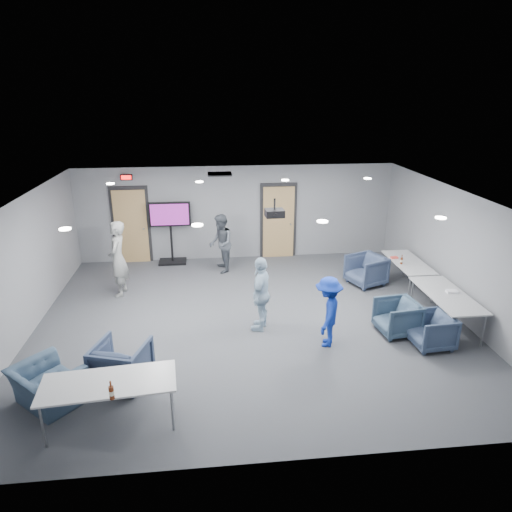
{
  "coord_description": "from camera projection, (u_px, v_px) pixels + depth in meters",
  "views": [
    {
      "loc": [
        -0.82,
        -8.72,
        4.67
      ],
      "look_at": [
        0.2,
        0.75,
        1.2
      ],
      "focal_mm": 32.0,
      "sensor_mm": 36.0,
      "label": 1
    }
  ],
  "objects": [
    {
      "name": "chair_right_a",
      "position": [
        366.0,
        270.0,
        11.54
      ],
      "size": [
        1.08,
        1.07,
        0.76
      ],
      "primitive_type": "imported",
      "rotation": [
        0.0,
        0.0,
        -1.19
      ],
      "color": "#36425D",
      "rests_on": "floor"
    },
    {
      "name": "chair_right_b",
      "position": [
        397.0,
        317.0,
        9.21
      ],
      "size": [
        0.85,
        0.84,
        0.71
      ],
      "primitive_type": "imported",
      "rotation": [
        0.0,
        0.0,
        -1.46
      ],
      "color": "#35485C",
      "rests_on": "floor"
    },
    {
      "name": "wall_back",
      "position": [
        237.0,
        213.0,
        13.11
      ],
      "size": [
        9.0,
        0.02,
        2.7
      ],
      "primitive_type": "cube",
      "color": "gray",
      "rests_on": "floor"
    },
    {
      "name": "person_d",
      "position": [
        328.0,
        312.0,
        8.68
      ],
      "size": [
        0.82,
        1.04,
        1.4
      ],
      "primitive_type": "imported",
      "rotation": [
        0.0,
        0.0,
        -1.96
      ],
      "color": "#17319B",
      "rests_on": "floor"
    },
    {
      "name": "wall_left",
      "position": [
        22.0,
        271.0,
        8.92
      ],
      "size": [
        0.02,
        8.0,
        2.7
      ],
      "primitive_type": "cube",
      "color": "gray",
      "rests_on": "floor"
    },
    {
      "name": "exit_sign",
      "position": [
        126.0,
        177.0,
        12.37
      ],
      "size": [
        0.32,
        0.08,
        0.16
      ],
      "color": "black",
      "rests_on": "wall_back"
    },
    {
      "name": "chair_right_c",
      "position": [
        431.0,
        330.0,
        8.74
      ],
      "size": [
        0.79,
        0.77,
        0.68
      ],
      "primitive_type": "imported",
      "rotation": [
        0.0,
        0.0,
        -1.51
      ],
      "color": "#384761",
      "rests_on": "floor"
    },
    {
      "name": "door_right",
      "position": [
        278.0,
        222.0,
        13.28
      ],
      "size": [
        1.06,
        0.17,
        2.24
      ],
      "color": "black",
      "rests_on": "wall_back"
    },
    {
      "name": "bottle_front",
      "position": [
        112.0,
        392.0,
        6.15
      ],
      "size": [
        0.07,
        0.07,
        0.28
      ],
      "color": "#58230F",
      "rests_on": "table_front_left"
    },
    {
      "name": "person_c",
      "position": [
        261.0,
        294.0,
        9.25
      ],
      "size": [
        0.69,
        1.0,
        1.57
      ],
      "primitive_type": "imported",
      "rotation": [
        0.0,
        0.0,
        -1.94
      ],
      "color": "#AEC9E0",
      "rests_on": "floor"
    },
    {
      "name": "table_right_b",
      "position": [
        447.0,
        296.0,
        9.37
      ],
      "size": [
        0.8,
        1.93,
        0.73
      ],
      "rotation": [
        0.0,
        0.0,
        1.57
      ],
      "color": "silver",
      "rests_on": "floor"
    },
    {
      "name": "snack_box",
      "position": [
        394.0,
        257.0,
        11.36
      ],
      "size": [
        0.18,
        0.13,
        0.04
      ],
      "primitive_type": "cube",
      "rotation": [
        0.0,
        0.0,
        0.13
      ],
      "color": "#DE4237",
      "rests_on": "table_right_a"
    },
    {
      "name": "tv_stand",
      "position": [
        171.0,
        229.0,
        12.8
      ],
      "size": [
        1.16,
        0.55,
        1.77
      ],
      "color": "black",
      "rests_on": "floor"
    },
    {
      "name": "bottle_right",
      "position": [
        402.0,
        261.0,
        10.96
      ],
      "size": [
        0.06,
        0.06,
        0.23
      ],
      "color": "#58230F",
      "rests_on": "table_right_a"
    },
    {
      "name": "wall_front",
      "position": [
        281.0,
        376.0,
        5.63
      ],
      "size": [
        9.0,
        0.02,
        2.7
      ],
      "primitive_type": "cube",
      "color": "gray",
      "rests_on": "floor"
    },
    {
      "name": "wall_right",
      "position": [
        458.0,
        254.0,
        9.82
      ],
      "size": [
        0.02,
        8.0,
        2.7
      ],
      "primitive_type": "cube",
      "color": "gray",
      "rests_on": "floor"
    },
    {
      "name": "wrapper",
      "position": [
        452.0,
        291.0,
        9.43
      ],
      "size": [
        0.23,
        0.17,
        0.05
      ],
      "primitive_type": "cube",
      "rotation": [
        0.0,
        0.0,
        -0.12
      ],
      "color": "white",
      "rests_on": "table_right_b"
    },
    {
      "name": "downlights",
      "position": [
        250.0,
        198.0,
        8.91
      ],
      "size": [
        6.18,
        3.78,
        0.02
      ],
      "color": "white",
      "rests_on": "ceiling"
    },
    {
      "name": "person_b",
      "position": [
        221.0,
        244.0,
        12.24
      ],
      "size": [
        0.66,
        0.81,
        1.59
      ],
      "primitive_type": "imported",
      "rotation": [
        0.0,
        0.0,
        -1.5
      ],
      "color": "#4D545D",
      "rests_on": "floor"
    },
    {
      "name": "hvac_diffuser",
      "position": [
        220.0,
        174.0,
        11.48
      ],
      "size": [
        0.6,
        0.6,
        0.03
      ],
      "primitive_type": "cube",
      "color": "black",
      "rests_on": "ceiling"
    },
    {
      "name": "person_a",
      "position": [
        118.0,
        259.0,
        10.8
      ],
      "size": [
        0.47,
        0.69,
        1.83
      ],
      "primitive_type": "imported",
      "rotation": [
        0.0,
        0.0,
        -1.63
      ],
      "color": "gray",
      "rests_on": "floor"
    },
    {
      "name": "ceiling",
      "position": [
        250.0,
        197.0,
        8.91
      ],
      "size": [
        9.0,
        9.0,
        0.0
      ],
      "primitive_type": "plane",
      "rotation": [
        3.14,
        0.0,
        0.0
      ],
      "color": "silver",
      "rests_on": "wall_back"
    },
    {
      "name": "chair_front_b",
      "position": [
        48.0,
        385.0,
        7.13
      ],
      "size": [
        1.32,
        1.31,
        0.65
      ],
      "primitive_type": "imported",
      "rotation": [
        0.0,
        0.0,
        2.4
      ],
      "color": "#3A4F65",
      "rests_on": "floor"
    },
    {
      "name": "door_left",
      "position": [
        131.0,
        226.0,
        12.86
      ],
      "size": [
        1.06,
        0.17,
        2.24
      ],
      "color": "black",
      "rests_on": "wall_back"
    },
    {
      "name": "floor",
      "position": [
        251.0,
        320.0,
        9.83
      ],
      "size": [
        9.0,
        9.0,
        0.0
      ],
      "primitive_type": "plane",
      "color": "#3C3F44",
      "rests_on": "ground"
    },
    {
      "name": "table_front_left",
      "position": [
        109.0,
        384.0,
        6.56
      ],
      "size": [
        1.97,
        0.97,
        0.73
      ],
      "rotation": [
        0.0,
        0.0,
        0.09
      ],
      "color": "silver",
      "rests_on": "floor"
    },
    {
      "name": "chair_front_a",
      "position": [
        122.0,
        363.0,
        7.59
      ],
      "size": [
        1.04,
        1.06,
        0.77
      ],
      "primitive_type": "imported",
      "rotation": [
        0.0,
        0.0,
        2.84
      ],
      "color": "#34405A",
      "rests_on": "floor"
    },
    {
      "name": "table_right_a",
      "position": [
        408.0,
        263.0,
        11.15
      ],
      "size": [
        0.72,
        1.73,
        0.73
      ],
      "rotation": [
        0.0,
        0.0,
        1.57
      ],
      "color": "silver",
      "rests_on": "floor"
    },
    {
      "name": "projector",
      "position": [
        275.0,
        213.0,
        8.95
      ],
      "size": [
        0.38,
        0.36,
        0.36
      ],
      "rotation": [
        0.0,
        0.0,
        0.04
      ],
      "color": "black",
      "rests_on": "ceiling"
    }
  ]
}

